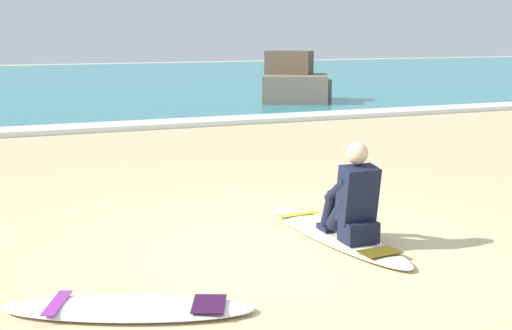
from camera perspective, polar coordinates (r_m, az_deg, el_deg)
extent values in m
plane|color=#CCB584|center=(6.57, 2.04, -7.10)|extent=(80.00, 80.00, 0.00)
cube|color=teal|center=(28.45, -17.43, 6.47)|extent=(80.00, 28.00, 0.10)
cube|color=white|center=(14.92, -12.36, 3.08)|extent=(80.00, 0.90, 0.11)
ellipsoid|color=#EFE5C6|center=(7.03, 6.34, -5.65)|extent=(0.70, 2.48, 0.07)
cube|color=gold|center=(7.58, 3.51, -4.07)|extent=(0.48, 0.13, 0.01)
cube|color=#4C400C|center=(6.41, 10.20, -7.06)|extent=(0.38, 0.27, 0.01)
cube|color=black|center=(6.64, 8.47, -5.43)|extent=(0.33, 0.27, 0.20)
cylinder|color=black|center=(6.71, 6.98, -3.89)|extent=(0.16, 0.41, 0.43)
cylinder|color=black|center=(6.89, 6.07, -3.74)|extent=(0.13, 0.26, 0.42)
cube|color=black|center=(7.00, 5.74, -5.16)|extent=(0.11, 0.22, 0.05)
cylinder|color=black|center=(6.80, 8.48, -3.72)|extent=(0.16, 0.41, 0.43)
cylinder|color=black|center=(6.99, 7.75, -3.56)|extent=(0.13, 0.26, 0.42)
cube|color=black|center=(7.10, 7.48, -4.95)|extent=(0.11, 0.22, 0.05)
cube|color=black|center=(6.59, 8.38, -2.42)|extent=(0.35, 0.30, 0.57)
sphere|color=beige|center=(6.53, 8.35, 0.96)|extent=(0.21, 0.21, 0.21)
cylinder|color=black|center=(6.64, 6.70, -2.04)|extent=(0.10, 0.40, 0.31)
cylinder|color=black|center=(6.77, 8.80, -1.84)|extent=(0.10, 0.40, 0.31)
ellipsoid|color=white|center=(5.28, -10.53, -11.53)|extent=(1.92, 1.23, 0.07)
cube|color=purple|center=(5.39, -16.11, -10.87)|extent=(0.28, 0.48, 0.01)
cube|color=#351037|center=(5.18, -3.90, -11.35)|extent=(0.37, 0.43, 0.01)
cube|color=brown|center=(19.74, 2.74, 7.22)|extent=(1.47, 1.39, 1.50)
cube|color=#756656|center=(19.98, 4.38, 6.11)|extent=(1.25, 1.33, 0.71)
cube|color=#756656|center=(19.35, 3.29, 6.18)|extent=(2.36, 2.36, 0.85)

